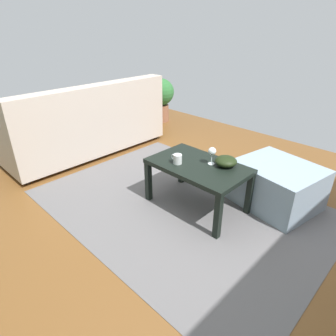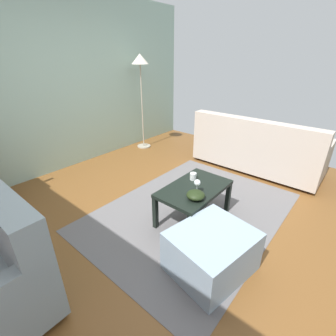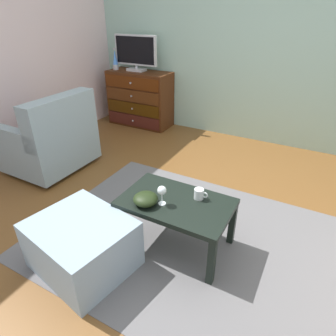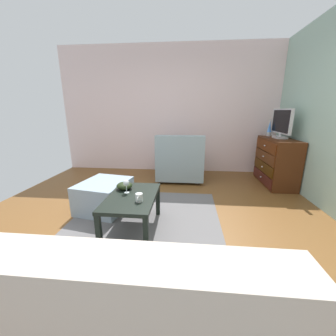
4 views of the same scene
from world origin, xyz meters
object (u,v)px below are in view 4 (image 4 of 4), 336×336
(armchair, at_px, (180,162))
(ottoman, at_px, (105,195))
(tv, at_px, (282,123))
(mug, at_px, (139,197))
(dresser, at_px, (276,162))
(lava_lamp, at_px, (269,129))
(coffee_table, at_px, (132,200))
(bowl_decorative, at_px, (124,186))
(wine_glass, at_px, (126,183))

(armchair, distance_m, ottoman, 1.75)
(tv, xyz_separation_m, mug, (2.05, -2.19, -0.67))
(dresser, relative_size, ottoman, 1.48)
(armchair, height_order, ottoman, armchair)
(tv, bearing_deg, mug, -46.94)
(lava_lamp, bearing_deg, mug, -41.43)
(coffee_table, distance_m, bowl_decorative, 0.26)
(mug, distance_m, armchair, 2.09)
(lava_lamp, relative_size, bowl_decorative, 1.73)
(wine_glass, height_order, armchair, armchair)
(mug, bearing_deg, wine_glass, -137.87)
(dresser, xyz_separation_m, ottoman, (1.34, -2.83, -0.23))
(wine_glass, bearing_deg, armchair, 163.18)
(coffee_table, bearing_deg, ottoman, -132.99)
(lava_lamp, height_order, mug, lava_lamp)
(bowl_decorative, xyz_separation_m, armchair, (-1.73, 0.61, -0.11))
(tv, relative_size, armchair, 0.79)
(ottoman, bearing_deg, mug, 45.48)
(armchair, bearing_deg, bowl_decorative, -19.57)
(dresser, distance_m, ottoman, 3.14)
(bowl_decorative, distance_m, armchair, 1.84)
(tv, relative_size, wine_glass, 4.69)
(armchair, bearing_deg, coffee_table, -13.84)
(mug, distance_m, ottoman, 0.97)
(ottoman, bearing_deg, coffee_table, 47.01)
(dresser, bearing_deg, bowl_decorative, -55.68)
(lava_lamp, distance_m, bowl_decorative, 3.20)
(tv, relative_size, lava_lamp, 2.23)
(coffee_table, height_order, wine_glass, wine_glass)
(dresser, height_order, mug, dresser)
(lava_lamp, bearing_deg, bowl_decorative, -48.97)
(tv, height_order, bowl_decorative, tv)
(mug, relative_size, bowl_decorative, 0.60)
(dresser, distance_m, armchair, 1.81)
(armchair, bearing_deg, dresser, 87.69)
(wine_glass, height_order, bowl_decorative, wine_glass)
(dresser, relative_size, lava_lamp, 3.13)
(armchair, bearing_deg, lava_lamp, 101.00)
(dresser, xyz_separation_m, tv, (-0.06, 0.02, 0.72))
(tv, height_order, ottoman, tv)
(wine_glass, bearing_deg, coffee_table, 46.59)
(coffee_table, relative_size, ottoman, 1.24)
(dresser, bearing_deg, ottoman, -64.66)
(dresser, distance_m, wine_glass, 2.95)
(tv, bearing_deg, ottoman, -63.89)
(dresser, relative_size, wine_glass, 6.58)
(tv, distance_m, ottoman, 3.31)
(ottoman, bearing_deg, lava_lamp, 122.24)
(dresser, bearing_deg, tv, 157.85)
(dresser, xyz_separation_m, armchair, (-0.07, -1.81, -0.07))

